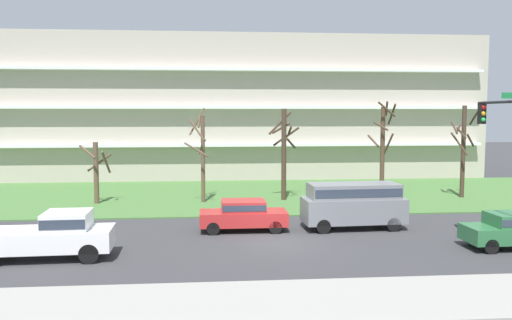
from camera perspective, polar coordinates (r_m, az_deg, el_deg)
ground at (r=24.83m, az=2.41°, el=-8.83°), size 160.00×160.00×0.00m
sidewalk_curb_near at (r=17.25m, az=6.01°, el=-14.93°), size 80.00×4.00×0.15m
grass_lawn_strip at (r=38.49m, az=-0.31°, el=-3.78°), size 80.00×16.00×0.08m
apartment_building at (r=52.08m, az=-1.61°, el=5.61°), size 43.70×13.11×12.89m
tree_far_left at (r=35.98m, az=-16.79°, el=-1.09°), size 1.90×1.94×4.09m
tree_left at (r=35.03m, az=-5.86°, el=0.63°), size 1.61×2.16×6.31m
tree_center at (r=35.91m, az=3.04°, el=1.05°), size 2.18×2.03×6.25m
tree_right at (r=37.98m, az=13.51°, el=1.40°), size 1.66×1.63×6.79m
tree_far_right at (r=39.52m, az=21.41°, el=1.19°), size 1.73×1.71×6.49m
van_gray_center_left at (r=27.79m, az=10.44°, el=-4.48°), size 5.29×2.24×2.36m
sedan_red_center_right at (r=26.94m, az=-1.38°, el=-5.83°), size 4.40×1.81×1.57m
pickup_white_near_right at (r=23.37m, az=-21.21°, el=-7.50°), size 5.47×2.19×1.95m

